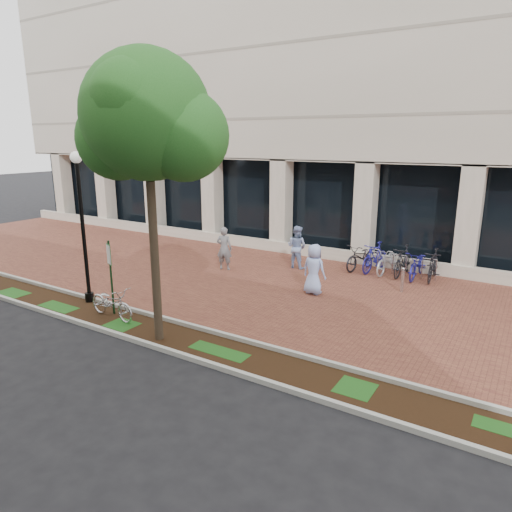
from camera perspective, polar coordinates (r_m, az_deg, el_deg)
The scene contains 15 objects.
ground at distance 16.64m, azimuth 0.95°, elevation -3.47°, with size 120.00×120.00×0.00m, color black.
brick_plaza at distance 16.64m, azimuth 0.95°, elevation -3.45°, with size 40.00×9.00×0.01m, color brown.
planting_strip at distance 12.72m, azimuth -11.51°, elevation -9.57°, with size 40.00×1.50×0.01m, color black.
curb_plaza_side at distance 13.20m, azimuth -9.28°, elevation -8.29°, with size 40.00×0.12×0.12m, color #B2B3A8.
curb_street_side at distance 12.22m, azimuth -13.97°, elevation -10.47°, with size 40.00×0.12×0.12m, color #B2B3A8.
near_office_building at distance 25.86m, azimuth 14.39°, elevation 25.05°, with size 40.00×12.12×16.00m.
parking_sign at distance 14.03m, azimuth -17.79°, elevation -1.40°, with size 0.34×0.07×2.27m.
lamppost at distance 15.15m, azimuth -20.91°, elevation 4.22°, with size 0.36×0.36×4.76m.
street_tree at distance 11.38m, azimuth -13.19°, elevation 15.73°, with size 3.66×3.05×7.18m.
locked_bicycle at distance 14.02m, azimuth -17.58°, elevation -5.57°, with size 0.64×1.84×0.97m, color silver.
pedestrian_left at distance 18.23m, azimuth -3.99°, elevation 0.95°, with size 0.64×0.42×1.75m, color slate.
pedestrian_mid at distance 18.53m, azimuth 5.11°, elevation 1.14°, with size 0.85×0.66×1.74m, color #8BA1D0.
pedestrian_right at distance 15.45m, azimuth 7.25°, elevation -1.65°, with size 0.85×0.55×1.73m, color #9CB0E8.
bollard at distance 16.39m, azimuth 17.83°, elevation -2.82°, with size 0.12×0.12×0.88m.
bike_rack_cluster at distance 18.39m, azimuth 17.01°, elevation -0.57°, with size 3.63×2.11×1.17m.
Camera 1 is at (8.15, -13.57, 5.13)m, focal length 32.00 mm.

